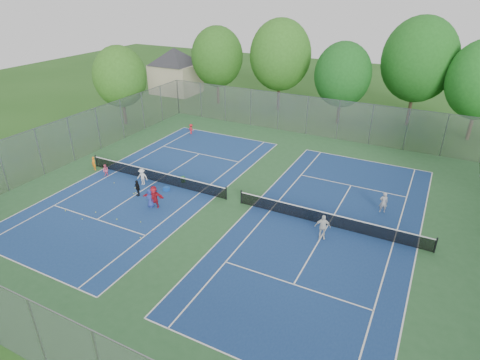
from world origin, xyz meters
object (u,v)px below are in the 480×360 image
at_px(ball_crate, 166,189).
at_px(ball_hopper, 183,179).
at_px(net_right, 329,220).
at_px(instructor, 383,202).
at_px(net_left, 156,177).

height_order(ball_crate, ball_hopper, ball_hopper).
xyz_separation_m(net_right, instructor, (2.84, 3.39, 0.32)).
distance_m(ball_hopper, instructor, 15.08).
xyz_separation_m(net_left, ball_hopper, (1.97, 0.91, -0.22)).
relative_size(net_left, net_right, 1.00).
xyz_separation_m(net_left, net_right, (14.00, 0.00, 0.00)).
xyz_separation_m(net_right, ball_hopper, (-12.03, 0.91, -0.22)).
bearing_deg(net_right, net_left, 180.00).
bearing_deg(instructor, ball_crate, -4.35).
distance_m(ball_crate, ball_hopper, 1.82).
bearing_deg(net_right, instructor, 50.06).
height_order(net_right, instructor, instructor).
bearing_deg(net_right, ball_crate, -175.89).
bearing_deg(ball_hopper, instructor, 9.46).
xyz_separation_m(net_left, instructor, (16.84, 3.39, 0.32)).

